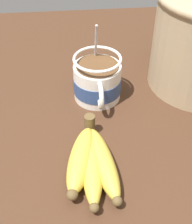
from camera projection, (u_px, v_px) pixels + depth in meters
table at (113, 125)px, 63.43cm from camera, size 106.42×106.42×3.70cm
coffee_mug at (97, 81)px, 64.85cm from camera, size 14.53×10.03×15.72cm
banana_bunch at (91, 161)px, 51.57cm from camera, size 18.81×10.24×4.25cm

